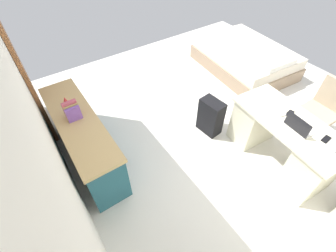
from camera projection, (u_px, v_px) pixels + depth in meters
ground_plane at (216, 120)px, 3.96m from camera, size 5.82×5.82×0.00m
wall_back at (28, 111)px, 1.98m from camera, size 4.05×0.10×2.88m
door_wooden at (23, 71)px, 3.16m from camera, size 0.88×0.05×2.04m
desk at (282, 141)px, 3.13m from camera, size 1.49×0.78×0.74m
office_chair at (319, 114)px, 3.44m from camera, size 0.52×0.52×0.94m
credenza at (84, 139)px, 3.16m from camera, size 1.80×0.48×0.75m
bed at (245, 58)px, 4.87m from camera, size 2.01×1.56×0.58m
suitcase_black at (211, 117)px, 3.59m from camera, size 0.38×0.26×0.58m
laptop at (299, 126)px, 2.75m from camera, size 0.33×0.25×0.21m
computer_mouse at (283, 114)px, 2.95m from camera, size 0.07×0.10×0.03m
cell_phone_near_laptop at (326, 139)px, 2.68m from camera, size 0.08×0.14×0.01m
cell_phone_by_mouse at (290, 113)px, 2.98m from camera, size 0.09×0.15×0.01m
book_row at (72, 111)px, 2.84m from camera, size 0.15×0.17×0.23m
figurine_small at (65, 100)px, 3.05m from camera, size 0.08×0.08×0.11m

